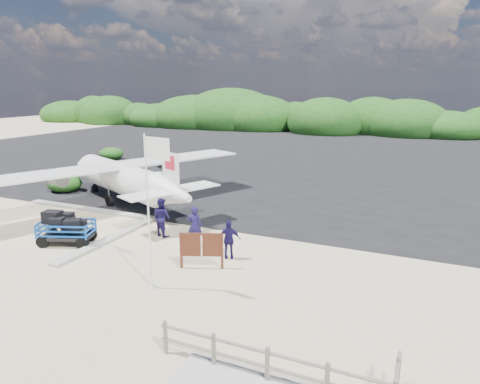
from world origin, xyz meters
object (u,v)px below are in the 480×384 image
object	(u,v)px
signboard	(202,268)
aircraft_large	(462,184)
crew_b	(162,217)
flagpole	(152,288)
crew_a	(195,226)
crew_c	(229,240)
baggage_cart	(68,244)

from	to	relation	value
signboard	aircraft_large	distance (m)	24.05
crew_b	aircraft_large	xyz separation A→B (m)	(14.29, 18.93, -0.97)
flagpole	crew_a	distance (m)	4.73
signboard	crew_c	xyz separation A→B (m)	(0.59, 1.38, 0.86)
crew_a	signboard	bearing A→B (deg)	106.37
flagpole	crew_a	world-z (taller)	flagpole
flagpole	signboard	distance (m)	2.43
crew_a	crew_c	size ratio (longest dim) A/B	1.07
crew_a	aircraft_large	size ratio (longest dim) A/B	0.11
flagpole	crew_a	size ratio (longest dim) A/B	3.10
baggage_cart	crew_c	bearing A→B (deg)	-9.41
flagpole	crew_b	distance (m)	5.79
crew_a	crew_c	world-z (taller)	crew_a
flagpole	crew_b	size ratio (longest dim) A/B	2.95
signboard	crew_c	distance (m)	1.72
crew_c	aircraft_large	xyz separation A→B (m)	(10.01, 20.21, -0.86)
aircraft_large	baggage_cart	bearing A→B (deg)	75.69
signboard	aircraft_large	size ratio (longest dim) A/B	0.11
signboard	aircraft_large	bearing A→B (deg)	41.50
crew_a	aircraft_large	distance (m)	22.86
baggage_cart	signboard	world-z (taller)	signboard
signboard	aircraft_large	xyz separation A→B (m)	(10.60, 21.59, 0.00)
crew_a	crew_b	size ratio (longest dim) A/B	0.95
flagpole	crew_c	size ratio (longest dim) A/B	3.32
flagpole	signboard	xyz separation A→B (m)	(0.83, 2.28, 0.00)
crew_a	crew_b	xyz separation A→B (m)	(-2.08, 0.37, 0.05)
baggage_cart	crew_a	distance (m)	6.08
crew_b	crew_c	world-z (taller)	crew_b
crew_c	aircraft_large	bearing A→B (deg)	-138.06
baggage_cart	crew_a	xyz separation A→B (m)	(5.50, 2.43, 0.92)
baggage_cart	crew_c	xyz separation A→B (m)	(7.71, 1.52, 0.86)
crew_a	crew_b	distance (m)	2.11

